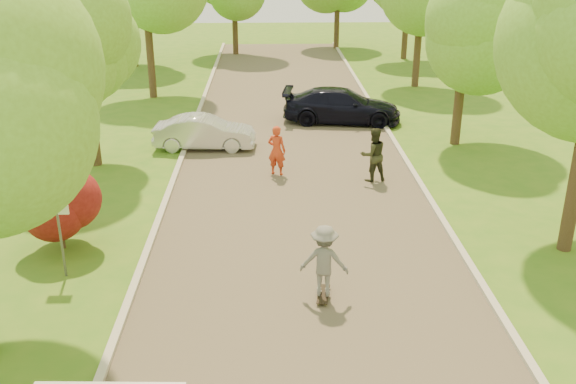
{
  "coord_description": "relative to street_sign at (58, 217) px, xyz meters",
  "views": [
    {
      "loc": [
        -0.9,
        -9.71,
        7.7
      ],
      "look_at": [
        -0.38,
        5.99,
        1.3
      ],
      "focal_mm": 40.0,
      "sensor_mm": 36.0,
      "label": 1
    }
  ],
  "objects": [
    {
      "name": "ground",
      "position": [
        5.8,
        -4.0,
        -1.56
      ],
      "size": [
        100.0,
        100.0,
        0.0
      ],
      "primitive_type": "plane",
      "color": "#3A6D1A",
      "rests_on": "ground"
    },
    {
      "name": "road",
      "position": [
        5.8,
        4.0,
        -1.56
      ],
      "size": [
        8.0,
        60.0,
        0.01
      ],
      "primitive_type": "cube",
      "color": "#4C4438",
      "rests_on": "ground"
    },
    {
      "name": "curb_left",
      "position": [
        1.75,
        4.0,
        -1.5
      ],
      "size": [
        0.18,
        60.0,
        0.12
      ],
      "primitive_type": "cube",
      "color": "#B2AD9E",
      "rests_on": "ground"
    },
    {
      "name": "curb_right",
      "position": [
        9.85,
        4.0,
        -1.5
      ],
      "size": [
        0.18,
        60.0,
        0.12
      ],
      "primitive_type": "cube",
      "color": "#B2AD9E",
      "rests_on": "ground"
    },
    {
      "name": "street_sign",
      "position": [
        0.0,
        0.0,
        0.0
      ],
      "size": [
        0.55,
        0.06,
        2.17
      ],
      "color": "#59595E",
      "rests_on": "ground"
    },
    {
      "name": "red_shrub",
      "position": [
        -0.5,
        1.5,
        -0.47
      ],
      "size": [
        1.7,
        1.7,
        1.95
      ],
      "color": "#382619",
      "rests_on": "ground"
    },
    {
      "name": "tree_l_midb",
      "position": [
        -1.01,
        8.0,
        3.02
      ],
      "size": [
        4.3,
        4.2,
        6.62
      ],
      "color": "#382619",
      "rests_on": "ground"
    },
    {
      "name": "tree_r_midb",
      "position": [
        12.4,
        10.0,
        3.32
      ],
      "size": [
        4.51,
        4.4,
        7.01
      ],
      "color": "#382619",
      "rests_on": "ground"
    },
    {
      "name": "silver_sedan",
      "position": [
        2.5,
        9.72,
        -0.94
      ],
      "size": [
        3.87,
        1.52,
        1.25
      ],
      "primitive_type": "imported",
      "rotation": [
        0.0,
        0.0,
        1.52
      ],
      "color": "silver",
      "rests_on": "ground"
    },
    {
      "name": "dark_sedan",
      "position": [
        8.1,
        13.17,
        -0.83
      ],
      "size": [
        5.26,
        2.69,
        1.46
      ],
      "primitive_type": "imported",
      "rotation": [
        0.0,
        0.0,
        1.44
      ],
      "color": "black",
      "rests_on": "ground"
    },
    {
      "name": "longboard",
      "position": [
        6.11,
        -1.21,
        -1.47
      ],
      "size": [
        0.38,
        0.89,
        0.1
      ],
      "rotation": [
        0.0,
        0.0,
        2.97
      ],
      "color": "black",
      "rests_on": "ground"
    },
    {
      "name": "skateboarder",
      "position": [
        6.11,
        -1.21,
        -0.61
      ],
      "size": [
        1.18,
        0.8,
        1.68
      ],
      "primitive_type": "imported",
      "rotation": [
        0.0,
        0.0,
        2.97
      ],
      "color": "slate",
      "rests_on": "longboard"
    },
    {
      "name": "person_striped",
      "position": [
        5.19,
        6.78,
        -0.7
      ],
      "size": [
        0.74,
        0.61,
        1.72
      ],
      "primitive_type": "imported",
      "rotation": [
        0.0,
        0.0,
        2.77
      ],
      "color": "#BD371C",
      "rests_on": "ground"
    },
    {
      "name": "person_olive",
      "position": [
        8.35,
        6.09,
        -0.65
      ],
      "size": [
        1.03,
        0.89,
        1.82
      ],
      "primitive_type": "imported",
      "rotation": [
        0.0,
        0.0,
        3.4
      ],
      "color": "#2A2D1B",
      "rests_on": "ground"
    }
  ]
}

